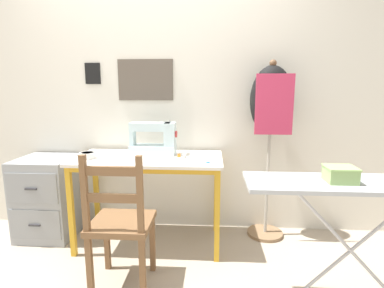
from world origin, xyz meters
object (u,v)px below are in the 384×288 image
Objects in this scene: scissors at (211,162)px; ironing_board at (357,189)px; filing_cabinet at (48,197)px; fabric_bowl at (88,155)px; wooden_chair at (120,224)px; dress_form at (271,109)px; thread_spool_mid_table at (185,156)px; storage_box at (340,174)px; thread_spool_near_machine at (179,155)px; sewing_machine at (155,140)px.

ironing_board reaches higher than scissors.
ironing_board reaches higher than filing_cabinet.
ironing_board is (1.83, -0.66, -0.02)m from fabric_bowl.
wooden_chair is 1.46m from ironing_board.
dress_form reaches higher than filing_cabinet.
thread_spool_mid_table is 0.02× the size of dress_form.
fabric_bowl is at bearing 158.73° from storage_box.
scissors is 3.31× the size of thread_spool_mid_table.
thread_spool_mid_table reaches higher than filing_cabinet.
wooden_chair is 0.76× the size of ironing_board.
fabric_bowl is at bearing 160.10° from ironing_board.
dress_form is 9.62× the size of storage_box.
ironing_board is at bearing -34.56° from thread_spool_near_machine.
ironing_board is 7.63× the size of storage_box.
scissors is 0.26m from thread_spool_mid_table.
dress_form is at bearing 16.12° from thread_spool_mid_table.
scissors is at bearing -4.53° from fabric_bowl.
scissors is 1.01m from ironing_board.
dress_form is (0.72, 0.21, 0.38)m from thread_spool_mid_table.
filing_cabinet is (-1.21, 0.08, -0.42)m from thread_spool_near_machine.
dress_form is at bearing 13.82° from thread_spool_near_machine.
thread_spool_near_machine is at bearing -25.58° from sewing_machine.
storage_box is (0.72, -0.59, 0.09)m from scissors.
wooden_chair is (-0.11, -0.71, -0.45)m from sewing_machine.
dress_form reaches higher than thread_spool_near_machine.
sewing_machine is at bearing 19.82° from fabric_bowl.
dress_form is at bearing 5.02° from sewing_machine.
thread_spool_mid_table is 0.84m from dress_form.
thread_spool_mid_table is at bearing -24.99° from sewing_machine.
thread_spool_near_machine is at bearing 6.67° from fabric_bowl.
fabric_bowl is at bearing -173.33° from thread_spool_near_machine.
fabric_bowl is 0.08× the size of dress_form.
thread_spool_mid_table is 0.22× the size of storage_box.
scissors is at bearing -34.02° from thread_spool_mid_table.
wooden_chair reaches higher than filing_cabinet.
dress_form is 1.06m from ironing_board.
fabric_bowl reaches higher than filing_cabinet.
storage_box reaches higher than thread_spool_mid_table.
thread_spool_near_machine is 0.77m from wooden_chair.
ironing_board is at bearing 5.33° from storage_box.
storage_box is (1.31, -0.15, 0.41)m from wooden_chair.
thread_spool_mid_table is 0.03× the size of ironing_board.
scissors is 1.55m from filing_cabinet.
scissors is at bearing -32.11° from thread_spool_near_machine.
sewing_machine is 3.38× the size of scissors.
thread_spool_mid_table is 0.05× the size of filing_cabinet.
thread_spool_near_machine is at bearing 157.79° from thread_spool_mid_table.
wooden_chair reaches higher than storage_box.
ironing_board is (1.41, -0.14, 0.32)m from wooden_chair.
sewing_machine is 11.31× the size of thread_spool_near_machine.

